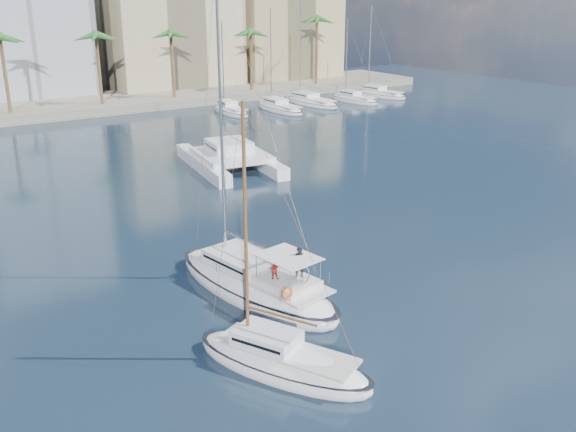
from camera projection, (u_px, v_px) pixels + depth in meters
ground at (320, 268)px, 37.45m from camera, size 160.00×160.00×0.00m
quay at (47, 108)px, 85.06m from camera, size 120.00×14.00×1.20m
building_beige at (168, 27)px, 100.56m from camera, size 20.00×14.00×20.00m
building_tan_right at (282, 30)px, 109.82m from camera, size 18.00×12.00×18.00m
palm_centre at (45, 34)px, 78.72m from camera, size 3.60×3.60×12.30m
palm_right at (277, 26)px, 96.58m from camera, size 3.60×3.60×12.30m
main_sloop at (255, 284)px, 34.20m from camera, size 5.67×12.37×17.69m
small_sloop at (282, 361)px, 27.21m from camera, size 6.04×8.67×12.01m
catamaran at (230, 155)px, 58.39m from camera, size 8.31×13.61×18.51m
seagull at (251, 249)px, 37.90m from camera, size 1.09×0.47×0.20m
moored_yacht_a at (230, 113)px, 84.79m from camera, size 3.37×9.52×11.90m
moored_yacht_b at (280, 111)px, 86.64m from camera, size 3.32×10.83×13.72m
moored_yacht_c at (310, 104)px, 91.62m from camera, size 3.98×12.33×15.54m
moored_yacht_d at (354, 102)px, 93.47m from camera, size 3.52×9.55×11.90m
moored_yacht_e at (379, 96)px, 98.45m from camera, size 4.61×11.11×13.72m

